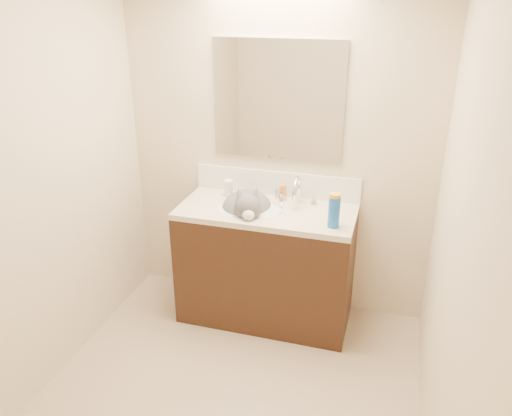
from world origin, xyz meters
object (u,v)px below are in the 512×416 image
Objects in this scene: cat at (247,209)px; pill_bottle at (229,188)px; amber_bottle at (283,192)px; spray_can at (334,212)px; faucet at (297,193)px; vanity_cabinet at (266,266)px; basin at (248,218)px; silver_jar at (278,194)px.

cat is 4.44× the size of pill_bottle.
spray_can reaches higher than amber_bottle.
cat is at bearing -155.28° from faucet.
cat reaches higher than pill_bottle.
amber_bottle is 0.53× the size of spray_can.
faucet reaches higher than vanity_cabinet.
pill_bottle is (-0.50, 0.02, -0.03)m from faucet.
vanity_cabinet is 0.58m from faucet.
faucet reaches higher than basin.
vanity_cabinet is 10.26× the size of pill_bottle.
silver_jar is at bearing 59.23° from basin.
faucet is 0.50m from pill_bottle.
faucet is 0.41m from spray_can.
cat is 2.58× the size of spray_can.
amber_bottle is (0.20, 0.20, 0.07)m from cat.
vanity_cabinet is at bearing -97.28° from silver_jar.
faucet is at bearing -1.91° from pill_bottle.
silver_jar is 0.58m from spray_can.
amber_bottle is at bearing 50.22° from basin.
cat reaches higher than silver_jar.
spray_can reaches higher than silver_jar.
pill_bottle is at bearing 178.09° from faucet.
faucet is 2.62× the size of amber_bottle.
basin is at bearing -165.96° from vanity_cabinet.
faucet is at bearing -28.15° from silver_jar.
basin is 7.36× the size of silver_jar.
spray_can reaches higher than vanity_cabinet.
spray_can is (0.29, -0.29, 0.01)m from faucet.
amber_bottle is (-0.11, 0.06, -0.03)m from faucet.
basin is 0.30m from pill_bottle.
amber_bottle reaches higher than vanity_cabinet.
pill_bottle reaches higher than silver_jar.
faucet is at bearing 135.60° from spray_can.
silver_jar is at bearing 151.85° from faucet.
cat reaches higher than vanity_cabinet.
pill_bottle is 0.85m from spray_can.
amber_bottle is (0.07, 0.19, 0.50)m from vanity_cabinet.
cat reaches higher than basin.
vanity_cabinet is 4.29× the size of faucet.
spray_can is at bearing -20.84° from pill_bottle.
pill_bottle is 0.36m from silver_jar.
cat is 0.29m from amber_bottle.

